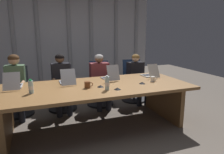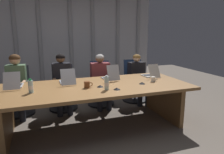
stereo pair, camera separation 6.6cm
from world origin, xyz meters
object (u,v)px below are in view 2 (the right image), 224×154
laptop_left_end (14,84)px  office_chair_right_mid (134,85)px  person_right_mid (138,76)px  conference_mic_middle (142,83)px  laptop_center (110,77)px  conference_mic_right_side (100,86)px  office_chair_center (101,88)px  person_left_mid (62,80)px  laptop_left_mid (67,80)px  office_chair_left_mid (63,92)px  coffee_mug_far (153,79)px  office_chair_left_end (19,96)px  coffee_mug_near (87,85)px  person_left_end (16,82)px  conference_mic_left_side (117,89)px  water_bottle_primary (107,83)px  person_center (101,77)px  water_bottle_secondary (31,87)px  laptop_right_mid (150,74)px

laptop_left_end → office_chair_right_mid: 2.71m
person_right_mid → conference_mic_middle: 1.22m
laptop_center → conference_mic_right_side: size_ratio=3.83×
office_chair_center → person_left_mid: size_ratio=0.82×
laptop_left_end → office_chair_right_mid: (2.56, 0.78, -0.43)m
laptop_left_end → laptop_left_mid: laptop_left_end is taller
office_chair_left_mid → office_chair_right_mid: office_chair_right_mid is taller
laptop_left_end → coffee_mug_far: bearing=-96.7°
office_chair_left_end → coffee_mug_near: bearing=47.3°
laptop_left_end → office_chair_right_mid: size_ratio=0.48×
person_left_end → coffee_mug_near: size_ratio=8.56×
person_left_end → laptop_left_mid: bearing=58.7°
coffee_mug_far → person_left_end: bearing=156.6°
conference_mic_middle → office_chair_left_mid: bearing=133.9°
person_left_end → conference_mic_middle: size_ratio=11.07×
laptop_left_mid → conference_mic_left_side: (0.68, -0.69, -0.04)m
water_bottle_primary → conference_mic_left_side: water_bottle_primary is taller
laptop_left_end → person_center: size_ratio=0.40×
laptop_left_end → conference_mic_right_side: size_ratio=4.24×
conference_mic_middle → water_bottle_secondary: bearing=177.8°
conference_mic_left_side → office_chair_left_mid: bearing=114.9°
person_left_mid → person_center: 0.84m
laptop_left_mid → conference_mic_middle: 1.32m
laptop_right_mid → office_chair_left_end: bearing=72.0°
laptop_left_mid → laptop_right_mid: (1.65, -0.03, -0.00)m
laptop_center → office_chair_center: size_ratio=0.43×
water_bottle_primary → conference_mic_right_side: 0.22m
person_center → person_left_end: bearing=-87.1°
person_right_mid → coffee_mug_near: bearing=-56.9°
coffee_mug_near → conference_mic_middle: 0.96m
office_chair_left_mid → person_left_end: (-0.88, -0.16, 0.34)m
office_chair_left_end → office_chair_right_mid: size_ratio=0.99×
laptop_left_mid → office_chair_left_end: 1.26m
office_chair_left_end → office_chair_left_mid: bearing=93.5°
office_chair_left_end → conference_mic_right_side: size_ratio=8.71×
water_bottle_primary → conference_mic_left_side: (0.16, -0.05, -0.09)m
office_chair_left_mid → water_bottle_primary: 1.60m
water_bottle_primary → coffee_mug_near: water_bottle_primary is taller
coffee_mug_near → coffee_mug_far: bearing=0.6°
office_chair_left_end → conference_mic_left_side: (1.56, -1.47, 0.40)m
water_bottle_secondary → laptop_right_mid: bearing=10.0°
conference_mic_middle → conference_mic_right_side: size_ratio=1.00×
laptop_left_end → coffee_mug_near: 1.20m
laptop_center → office_chair_right_mid: size_ratio=0.43×
laptop_left_mid → coffee_mug_near: bearing=-147.9°
person_left_end → person_left_mid: bearing=93.7°
coffee_mug_far → conference_mic_middle: (-0.27, -0.09, -0.03)m
coffee_mug_near → conference_mic_right_side: 0.22m
person_left_end → coffee_mug_far: (2.38, -1.03, 0.09)m
person_left_end → conference_mic_right_side: bearing=55.6°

